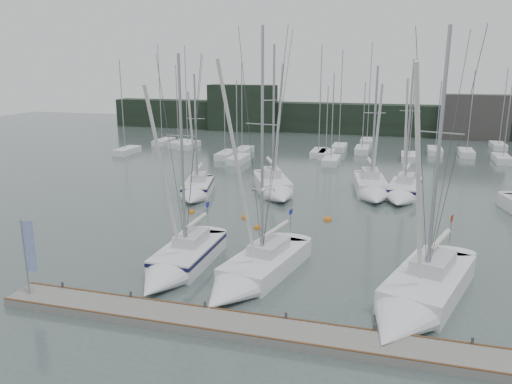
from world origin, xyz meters
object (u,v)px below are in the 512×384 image
Objects in this scene: sailboat_near_center at (248,276)px; buoy_d at (245,218)px; dock_banner at (28,250)px; buoy_a at (257,228)px; sailboat_mid_a at (196,191)px; sailboat_mid_c at (372,190)px; buoy_c at (192,212)px; sailboat_near_left at (177,264)px; sailboat_near_right at (416,300)px; sailboat_mid_d at (403,192)px; buoy_b at (327,220)px; sailboat_mid_b at (275,189)px.

buoy_d is (-3.71, 11.46, -0.50)m from sailboat_near_center.
sailboat_near_center is 3.68× the size of dock_banner.
sailboat_mid_a is at bearing 137.77° from buoy_a.
sailboat_mid_c reaches higher than buoy_c.
sailboat_mid_a is (-9.81, 16.35, 0.07)m from sailboat_near_center.
sailboat_near_left is 22.74m from sailboat_mid_c.
sailboat_near_right is 25.19m from sailboat_mid_a.
sailboat_near_left is 1.03× the size of sailboat_mid_d.
sailboat_near_center is 12.06m from buoy_d.
sailboat_mid_a is at bearing 133.38° from sailboat_near_center.
buoy_b is at bearing 34.70° from buoy_a.
sailboat_near_right is at bearing -44.27° from buoy_d.
sailboat_mid_c is 8.69m from buoy_b.
buoy_a is (-10.87, 10.06, -0.58)m from sailboat_near_right.
sailboat_near_left is 12.04m from buoy_c.
sailboat_near_left is at bearing -70.99° from buoy_c.
sailboat_near_right is 14.69m from buoy_b.
buoy_a is at bearing -20.92° from buoy_c.
sailboat_mid_d is (-0.54, 21.41, 0.01)m from sailboat_near_right.
sailboat_mid_a reaches higher than dock_banner.
sailboat_near_right reaches higher than buoy_a.
sailboat_near_left is at bearing -119.75° from buoy_b.
sailboat_mid_a reaches higher than buoy_a.
sailboat_mid_c is 0.96× the size of sailboat_mid_d.
buoy_d reaches higher than buoy_c.
sailboat_near_right reaches higher than sailboat_mid_d.
dock_banner reaches higher than buoy_b.
sailboat_near_center reaches higher than sailboat_mid_d.
sailboat_near_right is 21.75m from sailboat_mid_c.
sailboat_mid_d is at bearing 58.73° from sailboat_near_left.
sailboat_mid_d is at bearing 0.14° from sailboat_mid_a.
sailboat_mid_a is 0.90× the size of sailboat_mid_d.
sailboat_near_center reaches higher than buoy_c.
buoy_d is (6.30, 16.31, -2.76)m from dock_banner.
buoy_b is 6.45m from buoy_d.
buoy_d is (-0.72, -7.25, -0.64)m from sailboat_mid_b.
sailboat_near_left reaches higher than buoy_a.
sailboat_near_center reaches higher than sailboat_mid_c.
buoy_d is (-6.34, -1.20, 0.00)m from buoy_b.
buoy_b is (-5.58, -8.07, -0.59)m from sailboat_mid_d.
buoy_b is (5.62, -6.06, -0.64)m from sailboat_mid_b.
buoy_d is (0.69, 11.10, -0.55)m from sailboat_near_left.
sailboat_near_center reaches higher than sailboat_mid_b.
buoy_a is (-2.12, 9.37, -0.50)m from sailboat_near_center.
buoy_c is at bearing 137.74° from sailboat_near_center.
sailboat_mid_d is at bearing 37.86° from buoy_d.
sailboat_mid_d is (8.20, 20.73, 0.09)m from sailboat_near_center.
buoy_a is 0.79× the size of buoy_b.
sailboat_near_left reaches higher than buoy_d.
sailboat_mid_b reaches higher than sailboat_near_left.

